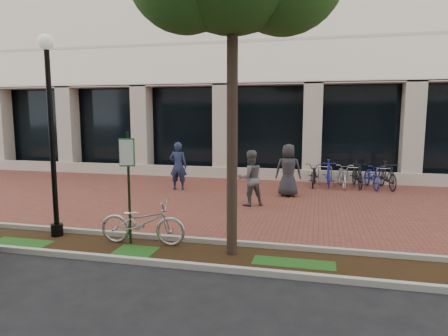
% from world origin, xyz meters
% --- Properties ---
extents(ground, '(120.00, 120.00, 0.00)m').
position_xyz_m(ground, '(0.00, 0.00, 0.00)').
color(ground, black).
rests_on(ground, ground).
extents(brick_plaza, '(40.00, 9.00, 0.01)m').
position_xyz_m(brick_plaza, '(0.00, 0.00, 0.01)').
color(brick_plaza, brown).
rests_on(brick_plaza, ground).
extents(planting_strip, '(40.00, 1.50, 0.01)m').
position_xyz_m(planting_strip, '(0.00, -5.25, 0.01)').
color(planting_strip, black).
rests_on(planting_strip, ground).
extents(curb_plaza_side, '(40.00, 0.12, 0.12)m').
position_xyz_m(curb_plaza_side, '(0.00, -4.50, 0.06)').
color(curb_plaza_side, '#AAA9A0').
rests_on(curb_plaza_side, ground).
extents(curb_street_side, '(40.00, 0.12, 0.12)m').
position_xyz_m(curb_street_side, '(0.00, -6.00, 0.06)').
color(curb_street_side, '#AAA9A0').
rests_on(curb_street_side, ground).
extents(parking_sign, '(0.34, 0.07, 2.53)m').
position_xyz_m(parking_sign, '(-1.77, -4.93, 1.60)').
color(parking_sign, black).
rests_on(parking_sign, ground).
extents(lamppost, '(0.36, 0.36, 4.69)m').
position_xyz_m(lamppost, '(-3.75, -4.81, 2.64)').
color(lamppost, black).
rests_on(lamppost, ground).
extents(locked_bicycle, '(2.00, 0.81, 1.03)m').
position_xyz_m(locked_bicycle, '(-1.48, -4.88, 0.51)').
color(locked_bicycle, '#B5B6BA').
rests_on(locked_bicycle, ground).
extents(pedestrian_left, '(0.70, 0.49, 1.84)m').
position_xyz_m(pedestrian_left, '(-2.92, 1.40, 0.92)').
color(pedestrian_left, '#1F2B4E').
rests_on(pedestrian_left, ground).
extents(pedestrian_mid, '(1.09, 1.02, 1.77)m').
position_xyz_m(pedestrian_mid, '(0.20, -0.57, 0.89)').
color(pedestrian_mid, slate).
rests_on(pedestrian_mid, ground).
extents(pedestrian_right, '(0.94, 0.64, 1.87)m').
position_xyz_m(pedestrian_right, '(1.27, 1.15, 0.93)').
color(pedestrian_right, '#28292D').
rests_on(pedestrian_right, ground).
extents(bike_rack_cluster, '(3.55, 1.92, 1.07)m').
position_xyz_m(bike_rack_cluster, '(3.50, 3.42, 0.51)').
color(bike_rack_cluster, black).
rests_on(bike_rack_cluster, ground).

